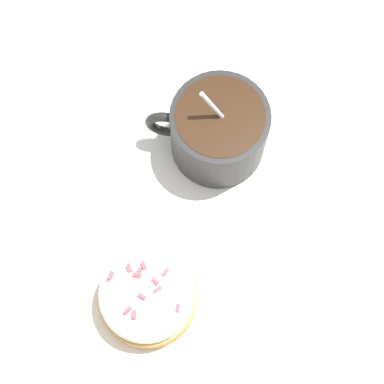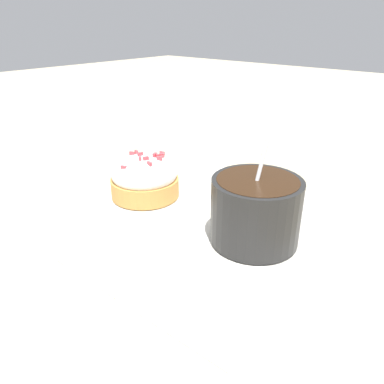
% 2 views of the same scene
% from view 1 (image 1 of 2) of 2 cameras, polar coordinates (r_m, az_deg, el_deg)
% --- Properties ---
extents(ground_plane, '(3.00, 3.00, 0.00)m').
position_cam_1_polar(ground_plane, '(0.62, -0.66, -2.54)').
color(ground_plane, '#C6B793').
extents(paper_napkin, '(0.32, 0.32, 0.00)m').
position_cam_1_polar(paper_napkin, '(0.62, -0.66, -2.51)').
color(paper_napkin, white).
rests_on(paper_napkin, ground_plane).
extents(coffee_cup, '(0.09, 0.12, 0.11)m').
position_cam_1_polar(coffee_cup, '(0.61, 2.48, 5.49)').
color(coffee_cup, black).
rests_on(coffee_cup, paper_napkin).
extents(frosted_pastry, '(0.09, 0.09, 0.06)m').
position_cam_1_polar(frosted_pastry, '(0.58, -4.26, -9.06)').
color(frosted_pastry, '#D19347').
rests_on(frosted_pastry, paper_napkin).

